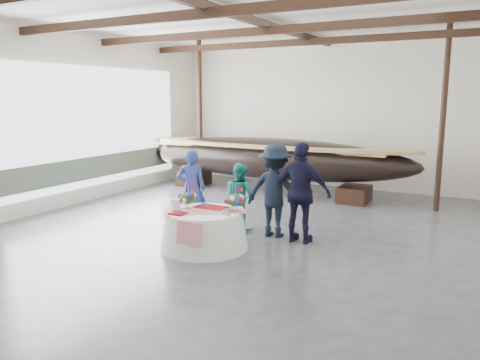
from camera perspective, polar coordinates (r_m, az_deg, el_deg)
The scene contains 13 objects.
floor at distance 9.85m, azimuth -0.73°, elevation -6.46°, with size 10.00×12.00×0.01m, color #3D3D42.
wall_back at distance 14.98m, azimuth 10.64°, elevation 7.83°, with size 10.00×0.02×4.50m, color silver.
wall_left at distance 12.67m, azimuth -21.05°, elevation 6.93°, with size 0.02×12.00×4.50m, color silver.
ceiling at distance 9.59m, azimuth -0.80°, elevation 20.26°, with size 10.00×12.00×0.01m, color white.
pavilion_structure at distance 10.15m, azimuth 1.30°, elevation 16.87°, with size 9.80×11.76×4.50m.
open_bay at distance 13.33m, azimuth -17.52°, elevation 5.44°, with size 0.03×7.00×3.20m.
longboat_display at distance 13.73m, azimuth 3.35°, elevation 2.71°, with size 8.68×1.74×1.63m.
banquet_table at distance 8.84m, azimuth -4.36°, elevation -6.06°, with size 1.65×1.65×0.71m.
tabletop_items at distance 8.84m, azimuth -4.13°, elevation -2.66°, with size 1.55×1.35×0.40m.
guest_woman_blue at distance 10.19m, azimuth -5.96°, elevation -1.00°, with size 0.62×0.41×1.71m, color navy.
guest_woman_teal at distance 9.95m, azimuth -0.04°, elevation -2.03°, with size 0.70×0.54×1.44m, color #1A8975.
guest_man_left at distance 9.46m, azimuth 4.30°, elevation -1.29°, with size 1.22×0.70×1.89m, color black.
guest_man_right at distance 9.09m, azimuth 7.50°, elevation -1.57°, with size 1.15×0.48×1.97m, color black.
Camera 1 is at (4.62, -8.23, 2.83)m, focal length 35.00 mm.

